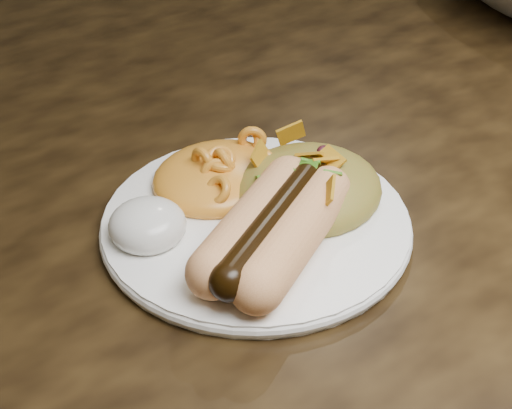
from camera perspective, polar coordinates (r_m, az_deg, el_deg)
table at (r=0.65m, az=5.13°, el=-2.67°), size 1.60×0.90×0.75m
plate at (r=0.51m, az=-0.00°, el=-1.38°), size 0.23×0.23×0.01m
hotdog at (r=0.47m, az=1.31°, el=-1.66°), size 0.11×0.11×0.03m
mac_and_cheese at (r=0.53m, az=-2.69°, el=3.25°), size 0.12×0.11×0.04m
sour_cream at (r=0.49m, az=-7.96°, el=-0.86°), size 0.06×0.06×0.03m
taco_salad at (r=0.52m, az=3.80°, el=2.15°), size 0.10×0.10×0.04m
fork at (r=0.51m, az=-2.25°, el=-2.23°), size 0.02×0.13×0.00m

